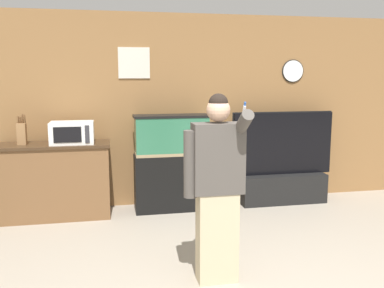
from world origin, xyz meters
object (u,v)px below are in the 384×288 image
at_px(tv_on_stand, 282,176).
at_px(person_standing, 217,186).
at_px(knife_block, 22,133).
at_px(aquarium_on_stand, 172,163).
at_px(counter_island, 55,181).
at_px(microwave, 72,133).

height_order(tv_on_stand, person_standing, person_standing).
bearing_deg(knife_block, aquarium_on_stand, -0.13).
relative_size(counter_island, person_standing, 0.84).
relative_size(knife_block, aquarium_on_stand, 0.29).
bearing_deg(tv_on_stand, knife_block, -179.33).
relative_size(microwave, tv_on_stand, 0.36).
xyz_separation_m(microwave, knife_block, (-0.60, 0.04, 0.01)).
bearing_deg(counter_island, tv_on_stand, 1.04).
bearing_deg(microwave, person_standing, -57.03).
bearing_deg(knife_block, counter_island, -2.46).
bearing_deg(microwave, aquarium_on_stand, 1.56).
bearing_deg(microwave, knife_block, 176.33).
bearing_deg(aquarium_on_stand, tv_on_stand, 1.60).
xyz_separation_m(knife_block, tv_on_stand, (3.42, 0.04, -0.71)).
height_order(microwave, knife_block, knife_block).
bearing_deg(tv_on_stand, microwave, -178.42).
bearing_deg(person_standing, aquarium_on_stand, 91.87).
distance_m(aquarium_on_stand, tv_on_stand, 1.60).
relative_size(microwave, knife_block, 1.42).
xyz_separation_m(counter_island, person_standing, (1.54, -2.05, 0.38)).
height_order(aquarium_on_stand, person_standing, person_standing).
distance_m(counter_island, knife_block, 0.71).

